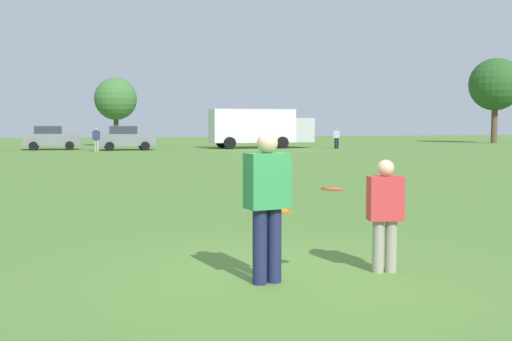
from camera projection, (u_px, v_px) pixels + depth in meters
ground_plane at (278, 276)px, 7.69m from camera, size 180.90×180.90×0.00m
player_thrower at (267, 199)px, 7.28m from camera, size 0.54×0.36×1.81m
player_defender at (385, 210)px, 7.85m from camera, size 0.48×0.34×1.46m
frisbee at (332, 189)px, 7.33m from camera, size 0.27×0.27×0.09m
traffic_cone at (282, 201)px, 13.39m from camera, size 0.32×0.32×0.48m
parked_car_center at (51, 138)px, 47.08m from camera, size 4.22×2.25×1.82m
parked_car_mid_right at (126, 138)px, 46.32m from camera, size 4.22×2.25×1.82m
box_truck at (259, 127)px, 50.32m from camera, size 8.53×3.08×3.18m
bystander_sideline_watcher at (96, 138)px, 43.81m from camera, size 0.54×0.47×1.71m
bystander_far_jogger at (337, 137)px, 49.22m from camera, size 0.54×0.46×1.69m
tree_center_elm at (116, 99)px, 54.37m from camera, size 3.76×3.76×6.11m
tree_east_birch at (495, 85)px, 64.38m from camera, size 5.50×5.50×8.94m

